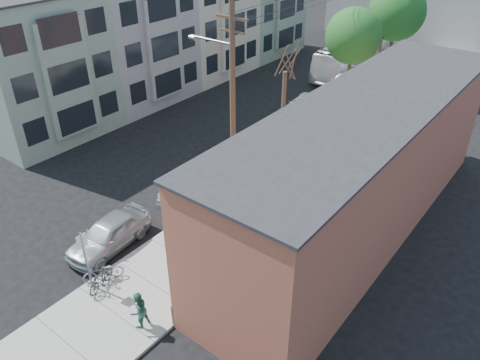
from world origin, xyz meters
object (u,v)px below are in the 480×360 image
Objects in this scene: tree_leafy_far at (397,12)px; patron_green at (139,310)px; patio_chair_a at (219,267)px; tree_bare at (283,120)px; patio_chair_b at (181,301)px; patron_grey at (241,231)px; parked_bike_b at (103,272)px; utility_pole_near at (232,100)px; car_3 at (303,108)px; parked_bike_a at (101,279)px; tree_leafy_mid at (353,36)px; sign_post at (85,255)px; car_1 at (193,183)px; parking_meter_near at (191,202)px; car_0 at (109,234)px; car_4 at (346,87)px; parking_meter_far at (284,141)px; car_2 at (264,138)px; cyclist at (195,231)px; bus at (351,56)px.

patron_green is (2.72, -28.97, -5.39)m from tree_leafy_far.
tree_bare is at bearing 105.03° from patio_chair_a.
patron_grey is (-0.63, 4.62, 0.31)m from patio_chair_b.
patron_green reaches higher than parked_bike_b.
car_3 is (-2.18, 10.91, -4.69)m from utility_pole_near.
patron_green is at bearing -71.76° from utility_pole_near.
patio_chair_b is 0.58× the size of parked_bike_a.
tree_leafy_mid is at bearing 178.82° from patron_grey.
sign_post is 0.66× the size of car_1.
sign_post is 0.28× the size of utility_pole_near.
utility_pole_near is 6.46m from patron_grey.
patio_chair_b is (3.84, 1.38, -1.24)m from sign_post.
patron_grey is 0.89× the size of parked_bike_b.
car_1 is at bearing -122.89° from patron_grey.
parking_meter_near is at bearing 123.27° from parked_bike_b.
car_0 is 0.87× the size of car_4.
patron_grey is at bearing -46.64° from utility_pole_near.
patron_grey is 0.95× the size of patron_green.
tree_leafy_far is 9.48× the size of patio_chair_b.
tree_leafy_far is at bearing 120.29° from parked_bike_b.
car_2 reaches higher than parking_meter_far.
tree_bare reaches higher than parking_meter_near.
cyclist is (-1.59, -1.37, 0.06)m from patron_grey.
car_2 is (-1.45, 8.30, -0.22)m from parking_meter_near.
car_1 reaches higher than parking_meter_far.
tree_bare reaches higher than patron_grey.
car_3 is (-2.04, 5.63, -0.26)m from parking_meter_far.
car_2 is (-4.76, 8.55, -0.14)m from patron_grey.
parked_bike_b is (-0.26, 0.32, -0.01)m from parked_bike_a.
parking_meter_far is 15.13m from patron_green.
patron_grey reaches higher than car_1.
bus is at bearing 97.33° from sign_post.
utility_pole_near reaches higher than patio_chair_a.
bus is (-4.51, 18.09, -1.47)m from tree_bare.
tree_leafy_far is 9.48× the size of patio_chair_a.
parking_meter_far is 10.16m from cyclist.
utility_pole_near is 17.22m from car_4.
tree_leafy_mid reaches higher than patio_chair_a.
tree_leafy_mid is 6.06m from car_3.
patio_chair_a is 28.90m from bus.
car_2 is at bearing -162.09° from patron_grey.
sign_post is 0.49× the size of tree_bare.
car_4 is at bearing -168.64° from patron_green.
cyclist is at bearing -86.05° from tree_leafy_mid.
car_2 is at bearing 82.72° from parked_bike_a.
parked_bike_b is (-3.08, -5.44, -0.30)m from patron_grey.
tree_leafy_mid reaches higher than tree_bare.
parking_meter_near is at bearing -151.79° from patron_green.
parked_bike_b is at bearing 114.37° from parked_bike_a.
patron_green is at bearing -84.64° from tree_leafy_far.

